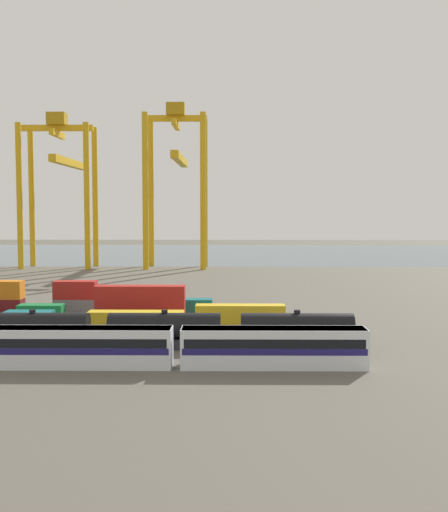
% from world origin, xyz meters
% --- Properties ---
extents(ground_plane, '(420.00, 420.00, 0.00)m').
position_xyz_m(ground_plane, '(0.00, 40.00, 0.00)').
color(ground_plane, '#5B564C').
extents(harbour_water, '(400.00, 110.00, 0.01)m').
position_xyz_m(harbour_water, '(0.00, 147.41, 0.00)').
color(harbour_water, '#475B6B').
rests_on(harbour_water, ground_plane).
extents(passenger_train, '(56.11, 3.14, 3.90)m').
position_xyz_m(passenger_train, '(4.44, -18.06, 2.14)').
color(passenger_train, silver).
rests_on(passenger_train, ground_plane).
extents(freight_tank_row, '(56.86, 2.85, 4.31)m').
position_xyz_m(freight_tank_row, '(4.46, -9.40, 2.03)').
color(freight_tank_row, '#232326').
rests_on(freight_tank_row, ground_plane).
extents(shipping_container_3, '(6.04, 2.44, 2.60)m').
position_xyz_m(shipping_container_3, '(-6.40, 0.19, 1.30)').
color(shipping_container_3, '#146066').
rests_on(shipping_container_3, ground_plane).
extents(shipping_container_4, '(12.10, 2.44, 2.60)m').
position_xyz_m(shipping_container_4, '(7.23, 0.19, 1.30)').
color(shipping_container_4, gold).
rests_on(shipping_container_4, ground_plane).
extents(shipping_container_8, '(6.04, 2.44, 2.60)m').
position_xyz_m(shipping_container_8, '(-6.56, 5.74, 1.30)').
color(shipping_container_8, '#197538').
rests_on(shipping_container_8, ground_plane).
extents(shipping_container_9, '(12.10, 2.44, 2.60)m').
position_xyz_m(shipping_container_9, '(6.99, 5.74, 1.30)').
color(shipping_container_9, '#AD211C').
rests_on(shipping_container_9, ground_plane).
extents(shipping_container_10, '(12.10, 2.44, 2.60)m').
position_xyz_m(shipping_container_10, '(6.99, 5.74, 3.90)').
color(shipping_container_10, '#AD211C').
rests_on(shipping_container_10, shipping_container_9).
extents(shipping_container_11, '(12.10, 2.44, 2.60)m').
position_xyz_m(shipping_container_11, '(20.54, 5.74, 1.30)').
color(shipping_container_11, gold).
rests_on(shipping_container_11, ground_plane).
extents(shipping_container_16, '(6.04, 2.44, 2.60)m').
position_xyz_m(shipping_container_16, '(-3.21, 11.29, 1.30)').
color(shipping_container_16, slate).
rests_on(shipping_container_16, ground_plane).
extents(shipping_container_17, '(6.04, 2.44, 2.60)m').
position_xyz_m(shipping_container_17, '(-3.21, 11.29, 3.90)').
color(shipping_container_17, '#AD211C').
rests_on(shipping_container_17, shipping_container_16).
extents(shipping_container_18, '(12.10, 2.44, 2.60)m').
position_xyz_m(shipping_container_18, '(10.52, 11.29, 1.30)').
color(shipping_container_18, '#146066').
rests_on(shipping_container_18, ground_plane).
extents(gantry_crane_west, '(19.18, 36.07, 41.22)m').
position_xyz_m(gantry_crane_west, '(-26.92, 93.00, 25.17)').
color(gantry_crane_west, gold).
rests_on(gantry_crane_west, ground_plane).
extents(gantry_crane_central, '(16.53, 38.53, 43.69)m').
position_xyz_m(gantry_crane_central, '(4.67, 93.17, 26.36)').
color(gantry_crane_central, gold).
rests_on(gantry_crane_central, ground_plane).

